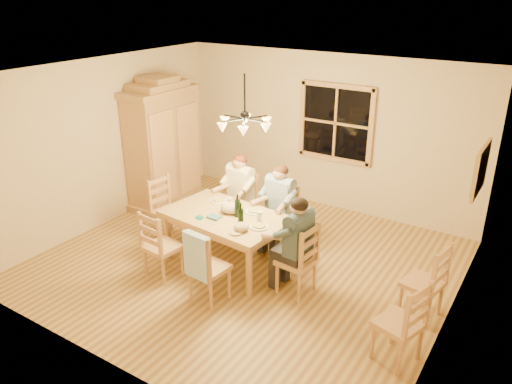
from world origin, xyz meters
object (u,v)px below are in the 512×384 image
Objects in this scene: chair_near_left at (163,257)px; chair_spare_back at (421,294)px; chair_far_right at (279,230)px; dining_table at (226,221)px; chandelier at (245,123)px; chair_far_left at (240,216)px; chair_end_left at (169,221)px; wine_bottle_b at (241,215)px; adult_slate_man at (297,234)px; armoire at (163,148)px; adult_woman at (240,185)px; child at (202,242)px; chair_spare_front at (397,335)px; adult_plaid_man at (280,197)px; chair_end_right at (296,271)px; wine_bottle_a at (237,205)px; chair_near_right at (209,278)px.

chair_spare_back is at bearing 23.09° from chair_near_left.
dining_table is at bearing 67.62° from chair_far_right.
chandelier is 2.00m from chair_far_left.
wine_bottle_b is at bearing 84.95° from chair_end_left.
armoire is at bearing 75.22° from adult_slate_man.
chair_near_left is at bearing 90.00° from adult_woman.
chair_spare_front is at bearing -60.57° from child.
chair_far_left is at bearing -0.00° from adult_woman.
chandelier reaches higher than chair_far_left.
dining_table is 0.99m from chair_near_left.
child is (-0.46, -0.42, -1.68)m from chandelier.
adult_woman is 1.23m from child.
adult_plaid_man is at bearing 64.80° from chair_near_left.
chair_spare_front is (2.28, -1.45, -0.54)m from adult_plaid_man.
chair_far_right is 1.00× the size of chair_end_right.
dining_table is at bearing -27.74° from armoire.
chair_far_right is (0.17, 0.64, -1.77)m from chandelier.
chandelier is at bearing -22.72° from armoire.
chandelier is 1.40m from adult_plaid_man.
dining_table is 5.51× the size of wine_bottle_a.
armoire is at bearing -3.25° from adult_woman.
chair_spare_back is (3.88, 0.11, 0.00)m from chair_end_left.
chair_far_left is at bearing 63.43° from adult_slate_man.
adult_woman reaches higher than chair_far_right.
chandelier is 1.45m from dining_table.
adult_woman is at bearing 88.99° from chair_spare_back.
chair_far_right is at bearing 46.64° from adult_slate_man.
adult_plaid_man is at bearing 46.64° from adult_slate_man.
chair_far_left is 1.82m from chair_end_right.
chandelier is 1.90m from chair_far_right.
chair_end_left is 3.00× the size of wine_bottle_a.
chair_far_right is at bearing -8.13° from armoire.
chair_near_right is 1.00× the size of chair_spare_front.
adult_plaid_man is at bearing 93.37° from chair_near_right.
wine_bottle_a is at bearing 77.60° from adult_plaid_man.
wine_bottle_a is (2.35, -1.11, -0.13)m from armoire.
chair_far_right is 1.13× the size of adult_slate_man.
chandelier reaches higher than chair_spare_back.
child is at bearing -169.04° from wine_bottle_b.
chandelier is at bearing 80.86° from chair_end_right.
adult_woman reaches higher than chair_spare_front.
adult_woman reaches higher than wine_bottle_a.
chandelier is at bearing 101.67° from chair_near_right.
adult_woman reaches higher than chair_near_left.
dining_table is at bearing 90.00° from chair_end_right.
wine_bottle_a is (0.52, -0.81, 0.62)m from chair_far_left.
child is (0.13, -1.14, -0.44)m from adult_woman.
chair_far_right is at bearing 71.76° from wine_bottle_a.
chair_spare_back is at bearing 97.45° from chair_end_left.
chair_near_right is at bearing 93.37° from chair_far_right.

